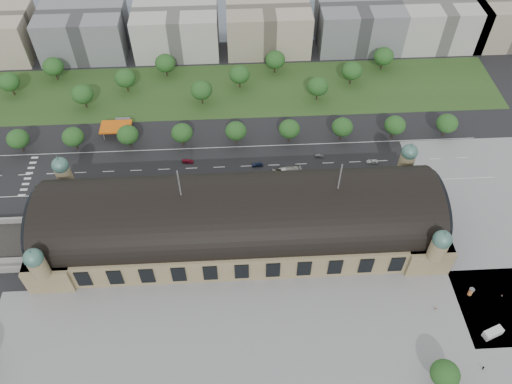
{
  "coord_description": "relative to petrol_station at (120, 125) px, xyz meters",
  "views": [
    {
      "loc": [
        -0.2,
        -115.7,
        155.56
      ],
      "look_at": [
        6.68,
        10.17,
        14.0
      ],
      "focal_mm": 35.0,
      "sensor_mm": 36.0,
      "label": 1
    }
  ],
  "objects": [
    {
      "name": "station",
      "position": [
        53.91,
        -65.28,
        7.33
      ],
      "size": [
        150.0,
        48.4,
        44.3
      ],
      "color": "#9B8960",
      "rests_on": "ground"
    },
    {
      "name": "van_south",
      "position": [
        135.77,
        -110.71,
        -1.58
      ],
      "size": [
        7.11,
        4.77,
        2.86
      ],
      "rotation": [
        0.0,
        0.0,
        0.35
      ],
      "color": "silver",
      "rests_on": "ground"
    },
    {
      "name": "petrol_station",
      "position": [
        0.0,
        0.0,
        0.0
      ],
      "size": [
        14.0,
        13.0,
        5.05
      ],
      "color": "#DB5C0C",
      "rests_on": "ground"
    },
    {
      "name": "bus_east",
      "position": [
        75.17,
        -33.28,
        -1.19
      ],
      "size": [
        12.86,
        3.95,
        3.53
      ],
      "primitive_type": "imported",
      "rotation": [
        0.0,
        0.0,
        1.65
      ],
      "color": "#BCB6AE",
      "rests_on": "ground"
    },
    {
      "name": "plaza_east",
      "position": [
        156.91,
        -65.28,
        -2.95
      ],
      "size": [
        56.0,
        100.0,
        0.12
      ],
      "primitive_type": "cube",
      "color": "gray",
      "rests_on": "ground"
    },
    {
      "name": "tree_row_7",
      "position": [
        101.91,
        -12.28,
        4.48
      ],
      "size": [
        9.6,
        9.6,
        11.52
      ],
      "color": "#2D2116",
      "rests_on": "ground"
    },
    {
      "name": "plaza_south",
      "position": [
        63.91,
        -109.28,
        -2.95
      ],
      "size": [
        190.0,
        48.0,
        0.12
      ],
      "primitive_type": "cube",
      "color": "gray",
      "rests_on": "ground"
    },
    {
      "name": "tree_belt_1",
      "position": [
        -57.09,
        29.72,
        5.1
      ],
      "size": [
        10.4,
        10.4,
        12.48
      ],
      "color": "#2D2116",
      "rests_on": "ground"
    },
    {
      "name": "tree_plaza_s",
      "position": [
        113.91,
        -125.28,
        3.86
      ],
      "size": [
        9.0,
        9.0,
        10.64
      ],
      "color": "#2D2116",
      "rests_on": "ground"
    },
    {
      "name": "tree_belt_5",
      "position": [
        18.91,
        41.72,
        5.1
      ],
      "size": [
        10.4,
        10.4,
        12.48
      ],
      "color": "#2D2116",
      "rests_on": "ground"
    },
    {
      "name": "road_slab",
      "position": [
        33.91,
        -27.28,
        -2.95
      ],
      "size": [
        260.0,
        26.0,
        0.1
      ],
      "primitive_type": "cube",
      "color": "black",
      "rests_on": "ground"
    },
    {
      "name": "parked_car_2",
      "position": [
        -16.3,
        -40.28,
        -2.32
      ],
      "size": [
        4.56,
        4.03,
        1.27
      ],
      "primitive_type": "imported",
      "rotation": [
        0.0,
        0.0,
        -0.93
      ],
      "color": "#162340",
      "rests_on": "ground"
    },
    {
      "name": "tree_row_5",
      "position": [
        53.91,
        -12.28,
        4.48
      ],
      "size": [
        9.6,
        9.6,
        11.52
      ],
      "color": "#2D2116",
      "rests_on": "ground"
    },
    {
      "name": "ground",
      "position": [
        53.91,
        -65.28,
        -2.95
      ],
      "size": [
        900.0,
        900.0,
        0.0
      ],
      "primitive_type": "plane",
      "color": "black",
      "rests_on": "ground"
    },
    {
      "name": "traffic_car_2",
      "position": [
        0.97,
        -34.04,
        -2.24
      ],
      "size": [
        5.12,
        2.42,
        1.41
      ],
      "primitive_type": "imported",
      "rotation": [
        0.0,
        0.0,
        -1.56
      ],
      "color": "black",
      "rests_on": "ground"
    },
    {
      "name": "bus_west",
      "position": [
        33.45,
        -37.42,
        -1.14
      ],
      "size": [
        13.22,
        4.3,
        3.62
      ],
      "primitive_type": "imported",
      "rotation": [
        0.0,
        0.0,
        1.47
      ],
      "color": "red",
      "rests_on": "ground"
    },
    {
      "name": "tree_row_4",
      "position": [
        29.91,
        -12.28,
        4.48
      ],
      "size": [
        9.6,
        9.6,
        11.52
      ],
      "color": "#2D2116",
      "rests_on": "ground"
    },
    {
      "name": "traffic_car_6",
      "position": [
        113.29,
        -28.13,
        -2.25
      ],
      "size": [
        5.08,
        2.48,
        1.39
      ],
      "primitive_type": "imported",
      "rotation": [
        0.0,
        0.0,
        -1.61
      ],
      "color": "silver",
      "rests_on": "ground"
    },
    {
      "name": "parked_car_3",
      "position": [
        8.83,
        -44.28,
        -2.16
      ],
      "size": [
        4.86,
        4.1,
        1.57
      ],
      "primitive_type": "imported",
      "rotation": [
        0.0,
        0.0,
        -0.98
      ],
      "color": "#53565A",
      "rests_on": "ground"
    },
    {
      "name": "bus_mid",
      "position": [
        74.37,
        -37.34,
        -1.09
      ],
      "size": [
        13.44,
        3.68,
        3.71
      ],
      "primitive_type": "imported",
      "rotation": [
        0.0,
        0.0,
        1.61
      ],
      "color": "beige",
      "rests_on": "ground"
    },
    {
      "name": "office_3",
      "position": [
        23.91,
        67.72,
        9.05
      ],
      "size": [
        45.0,
        32.0,
        24.0
      ],
      "primitive_type": "cube",
      "color": "#B6B3AD",
      "rests_on": "ground"
    },
    {
      "name": "traffic_car_3",
      "position": [
        32.29,
        -23.56,
        -2.24
      ],
      "size": [
        5.11,
        2.56,
        1.42
      ],
      "primitive_type": "imported",
      "rotation": [
        0.0,
        0.0,
        1.45
      ],
      "color": "maroon",
      "rests_on": "ground"
    },
    {
      "name": "tree_belt_11",
      "position": [
        132.91,
        41.72,
        5.1
      ],
      "size": [
        10.4,
        10.4,
        12.48
      ],
      "color": "#2D2116",
      "rests_on": "ground"
    },
    {
      "name": "advertising_column",
      "position": [
        133.91,
        -95.16,
        -1.15
      ],
      "size": [
        1.82,
        1.82,
        3.46
      ],
      "color": "#CB324B",
      "rests_on": "ground"
    },
    {
      "name": "office_6",
      "position": [
        168.91,
        67.72,
        9.05
      ],
      "size": [
        45.0,
        32.0,
        24.0
      ],
      "primitive_type": "cube",
      "color": "#B6B3AD",
      "rests_on": "ground"
    },
    {
      "name": "grass_belt",
      "position": [
        38.91,
        27.72,
        -2.95
      ],
      "size": [
        300.0,
        45.0,
        0.1
      ],
      "primitive_type": "cube",
      "color": "#2B491D",
      "rests_on": "ground"
    },
    {
      "name": "pedestrian_0",
      "position": [
        119.96,
        -100.62,
        -2.17
      ],
      "size": [
        0.78,
        0.46,
        1.56
      ],
      "primitive_type": "imported",
      "rotation": [
        0.0,
        0.0,
        0.03
      ],
      "color": "gray",
      "rests_on": "ground"
    },
    {
      "name": "parked_car_6",
      "position": [
        10.17,
        -44.28,
        -2.25
      ],
      "size": [
        5.23,
        3.74,
        1.41
      ],
      "primitive_type": "imported",
      "rotation": [
        0.0,
        0.0,
        -1.16
      ],
      "color": "black",
      "rests_on": "ground"
    },
    {
      "name": "office_4",
      "position": [
        73.91,
        67.72,
        9.05
      ],
      "size": [
        45.0,
        32.0,
        24.0
      ],
      "primitive_type": "cube",
      "color": "#B7A690",
      "rests_on": "ground"
    },
    {
      "name": "tree_belt_6",
      "position": [
        37.91,
        17.72,
        5.1
      ],
      "size": [
        10.4,
        10.4,
        12.48
      ],
      "color": "#2D2116",
      "rests_on": "ground"
    },
    {
      "name": "pedestrian_4",
      "position": [
        128.8,
        -121.86,
        -2.11
      ],
      "size": [
        0.85,
        1.18,
        1.68
      ],
      "primitive_type": "imported",
      "rotation": [
        0.0,
        0.0,
        4.32
      ],
      "color": "gray",
      "rests_on": "ground"
    },
    {
      "name": "traffic_car_4",
      "position": [
        62.59,
        -27.3,
        -2.13
      ],
      "size": [
        4.88,
        2.08,
        1.64
      ],
      "primitive_type": "imported",
      "rotation": [
        0.0,
        0.0,
        -1.54
      ],
      "color": "#1A2648",
      "rests_on": "ground"
    },
    {
      "name": "parked_car_0",
      "position": [
        -26.09,
        -44.28,
        -2.21
      ],
      "size": [
        4.55,
        3.93,
        1.48
      ],
      "primitive_type": "imported",
      "rotation": [
        0.0,
        0.0,
        -0.94
      ],
      "color": "black",
      "rests_on": "ground"
    },
    {
      "name": "tree_row_2",
      "position": [
        -18.09,
        -12.28,
        4.48
      ],
      "size": [
        9.6,
        9.6,
        11.52
      ],
      "color": "#2D2116",
      "rests_on": "ground"
    },
    {
      "name": "parked_car_4",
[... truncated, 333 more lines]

